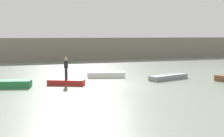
% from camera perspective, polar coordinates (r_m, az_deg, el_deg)
% --- Properties ---
extents(ground_plane, '(120.00, 120.00, 0.00)m').
position_cam_1_polar(ground_plane, '(23.74, 1.09, -3.02)').
color(ground_plane, gray).
extents(embankment_wall, '(80.00, 1.20, 3.40)m').
position_cam_1_polar(embankment_wall, '(45.81, -8.66, 3.53)').
color(embankment_wall, gray).
rests_on(embankment_wall, ground_plane).
extents(rowboat_green, '(2.84, 1.76, 0.53)m').
position_cam_1_polar(rowboat_green, '(23.59, -17.97, -2.74)').
color(rowboat_green, '#2D7F47').
rests_on(rowboat_green, ground_plane).
extents(rowboat_red, '(2.94, 2.10, 0.41)m').
position_cam_1_polar(rowboat_red, '(23.90, -8.48, -2.52)').
color(rowboat_red, red).
rests_on(rowboat_red, ground_plane).
extents(rowboat_white, '(3.50, 1.71, 0.48)m').
position_cam_1_polar(rowboat_white, '(27.85, -1.12, -1.14)').
color(rowboat_white, white).
rests_on(rowboat_white, ground_plane).
extents(rowboat_grey, '(3.98, 2.18, 0.39)m').
position_cam_1_polar(rowboat_grey, '(26.96, 10.42, -1.58)').
color(rowboat_grey, gray).
rests_on(rowboat_grey, ground_plane).
extents(person_dark_shirt, '(0.32, 0.32, 1.70)m').
position_cam_1_polar(person_dark_shirt, '(23.76, -8.52, 0.24)').
color(person_dark_shirt, '#232838').
rests_on(person_dark_shirt, rowboat_red).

